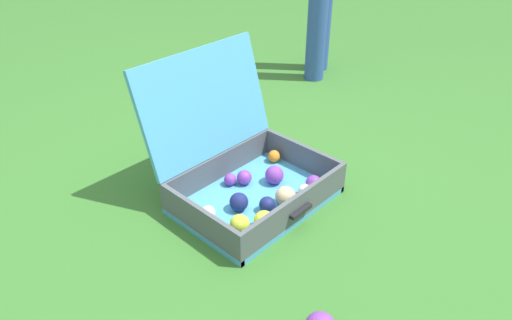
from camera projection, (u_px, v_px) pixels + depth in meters
The scene contains 2 objects.
ground_plane at pixel (249, 202), 1.93m from camera, with size 16.00×16.00×0.00m, color #336B28.
open_suitcase at pixel (245, 171), 1.90m from camera, with size 0.61×0.59×0.56m.
Camera 1 is at (-1.10, -1.08, 1.18)m, focal length 33.21 mm.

